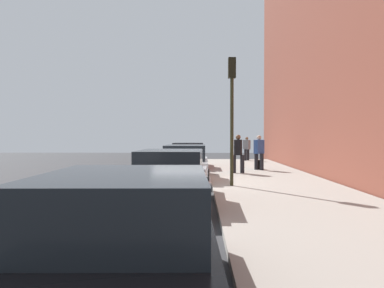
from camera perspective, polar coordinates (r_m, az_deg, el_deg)
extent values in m
plane|color=#333335|center=(14.94, -1.02, -6.04)|extent=(56.00, 56.00, 0.00)
cube|color=#A39E93|center=(15.16, 11.60, -5.67)|extent=(28.00, 4.60, 0.15)
cube|color=gold|center=(15.40, -13.07, -5.83)|extent=(28.00, 0.14, 0.01)
cube|color=white|center=(17.05, 1.62, -4.76)|extent=(6.76, 0.56, 0.22)
cylinder|color=black|center=(5.75, -15.84, -14.59)|extent=(0.65, 0.24, 0.64)
cylinder|color=black|center=(5.56, 1.71, -15.11)|extent=(0.65, 0.24, 0.64)
cube|color=black|center=(4.27, -9.44, -16.39)|extent=(4.29, 1.92, 0.64)
cube|color=black|center=(3.92, -9.97, -8.65)|extent=(2.25, 1.66, 0.60)
cylinder|color=black|center=(11.83, -6.41, -6.39)|extent=(0.65, 0.24, 0.64)
cylinder|color=black|center=(11.68, 1.81, -6.48)|extent=(0.65, 0.24, 0.64)
cylinder|color=black|center=(9.20, -9.17, -8.59)|extent=(0.65, 0.24, 0.64)
cylinder|color=black|center=(9.01, 1.47, -8.79)|extent=(0.65, 0.24, 0.64)
cube|color=#B7BABF|center=(10.35, -3.02, -5.96)|extent=(4.42, 1.93, 0.64)
cube|color=black|center=(10.08, -3.15, -2.61)|extent=(2.32, 1.67, 0.60)
cylinder|color=black|center=(17.37, -3.51, -3.96)|extent=(0.64, 0.22, 0.64)
cylinder|color=black|center=(17.30, 2.05, -3.98)|extent=(0.64, 0.22, 0.64)
cylinder|color=black|center=(14.60, -4.51, -4.94)|extent=(0.64, 0.22, 0.64)
cylinder|color=black|center=(14.51, 2.12, -4.98)|extent=(0.64, 0.22, 0.64)
cube|color=white|center=(15.90, -0.95, -3.45)|extent=(4.53, 1.83, 0.64)
cube|color=black|center=(15.64, -0.99, -1.25)|extent=(2.36, 1.62, 0.60)
cylinder|color=black|center=(22.82, -2.47, -2.72)|extent=(0.64, 0.23, 0.64)
cylinder|color=black|center=(22.76, 1.75, -2.73)|extent=(0.64, 0.23, 0.64)
cylinder|color=black|center=(20.01, -3.06, -3.28)|extent=(0.64, 0.23, 0.64)
cylinder|color=black|center=(19.94, 1.76, -3.29)|extent=(0.64, 0.23, 0.64)
cube|color=maroon|center=(21.35, -0.50, -2.26)|extent=(4.57, 1.84, 0.64)
cube|color=black|center=(21.10, -0.53, -0.62)|extent=(2.38, 1.62, 0.60)
cylinder|color=black|center=(18.12, 6.22, -2.95)|extent=(0.20, 0.20, 0.84)
cylinder|color=black|center=(18.06, 7.45, -2.97)|extent=(0.20, 0.20, 0.84)
cube|color=black|center=(18.05, 6.84, -0.49)|extent=(0.54, 0.42, 0.72)
sphere|color=brown|center=(18.04, 6.84, 1.01)|extent=(0.23, 0.23, 0.23)
cylinder|color=black|center=(20.08, 9.48, -2.58)|extent=(0.19, 0.19, 0.83)
cylinder|color=black|center=(19.81, 10.28, -2.63)|extent=(0.19, 0.19, 0.83)
cube|color=#335193|center=(19.91, 9.88, -0.40)|extent=(0.53, 0.56, 0.71)
sphere|color=#D8AD8C|center=(19.90, 9.89, 0.95)|extent=(0.23, 0.23, 0.23)
cylinder|color=black|center=(27.36, 7.89, -1.62)|extent=(0.18, 0.18, 0.78)
cylinder|color=black|center=(27.67, 8.29, -1.59)|extent=(0.18, 0.18, 0.78)
cube|color=slate|center=(27.49, 8.10, -0.10)|extent=(0.50, 0.53, 0.67)
sphere|color=brown|center=(27.48, 8.10, 0.82)|extent=(0.22, 0.22, 0.22)
cylinder|color=#2D2D19|center=(13.46, 5.91, 1.78)|extent=(0.12, 0.12, 3.74)
cube|color=black|center=(13.66, 5.93, 11.14)|extent=(0.26, 0.26, 0.70)
sphere|color=red|center=(13.85, 5.88, 11.88)|extent=(0.14, 0.14, 0.14)
sphere|color=orange|center=(13.81, 5.88, 10.99)|extent=(0.14, 0.14, 0.14)
sphere|color=green|center=(13.77, 5.88, 10.09)|extent=(0.14, 0.14, 0.14)
cube|color=black|center=(20.42, 9.68, -3.00)|extent=(0.34, 0.22, 0.49)
cylinder|color=#4C4C4C|center=(20.40, 9.68, -1.81)|extent=(0.03, 0.03, 0.36)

